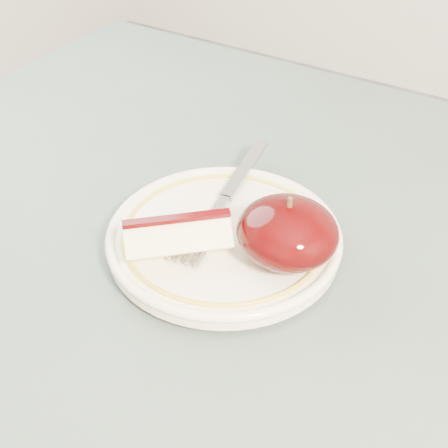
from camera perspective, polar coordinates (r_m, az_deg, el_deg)
The scene contains 5 objects.
table at distance 0.54m, azimuth -1.85°, elevation -15.17°, with size 0.90×0.90×0.75m.
plate at distance 0.53m, azimuth 0.00°, elevation -1.19°, with size 0.20×0.20×0.02m.
apple_half at distance 0.49m, azimuth 5.82°, elevation -0.75°, with size 0.08×0.08×0.06m.
apple_wedge at distance 0.49m, azimuth -4.25°, elevation -1.26°, with size 0.09×0.08×0.04m.
fork at distance 0.55m, azimuth 0.09°, elevation 2.35°, with size 0.05×0.19×0.00m.
Camera 1 is at (0.18, -0.26, 1.10)m, focal length 50.00 mm.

